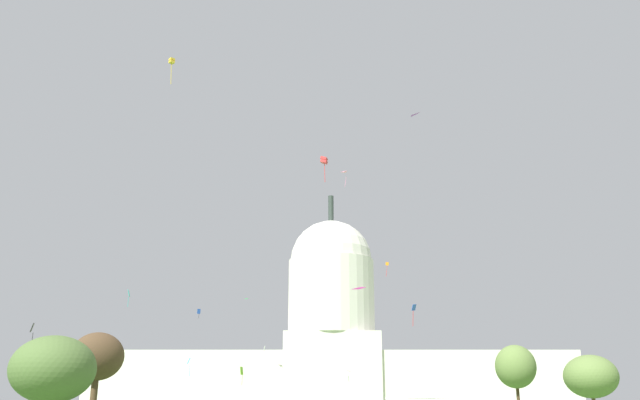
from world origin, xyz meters
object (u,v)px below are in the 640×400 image
(kite_blue_low, at_px, (413,309))
(kite_black_low, at_px, (32,329))
(kite_violet_high, at_px, (411,118))
(kite_cyan_low, at_px, (188,363))
(kite_red_mid, at_px, (323,161))
(tree_west_mid, at_px, (97,357))
(kite_green_mid, at_px, (247,300))
(kite_white_low, at_px, (264,348))
(kite_orange_low, at_px, (346,373))
(tree_west_near, at_px, (52,369))
(kite_lime_low, at_px, (241,372))
(capitol_building, at_px, (331,348))
(kite_turquoise_mid, at_px, (128,294))
(kite_orange_mid, at_px, (386,266))
(kite_blue_mid, at_px, (198,312))
(kite_gold_high, at_px, (171,62))
(tree_east_far, at_px, (515,367))
(kite_pink_high, at_px, (345,176))
(tree_east_mid, at_px, (590,377))
(kite_magenta_low, at_px, (361,290))

(kite_blue_low, relative_size, kite_black_low, 1.16)
(kite_black_low, bearing_deg, kite_violet_high, 118.59)
(kite_cyan_low, relative_size, kite_red_mid, 0.92)
(tree_west_mid, xyz_separation_m, kite_green_mid, (8.22, 101.81, 22.70))
(kite_blue_low, xyz_separation_m, kite_white_low, (-27.18, 78.42, 0.86))
(kite_red_mid, xyz_separation_m, kite_orange_low, (5.63, 73.83, -24.76))
(tree_west_mid, xyz_separation_m, tree_west_near, (-0.43, -13.28, -2.17))
(tree_west_mid, bearing_deg, kite_blue_low, 6.80)
(kite_lime_low, xyz_separation_m, kite_orange_low, (20.10, 36.95, 1.48))
(kite_lime_low, height_order, kite_violet_high, kite_violet_high)
(capitol_building, relative_size, kite_turquoise_mid, 42.60)
(kite_orange_mid, distance_m, kite_blue_mid, 54.49)
(kite_gold_high, height_order, kite_orange_low, kite_gold_high)
(tree_east_far, height_order, kite_blue_low, kite_blue_low)
(kite_blue_low, relative_size, kite_pink_high, 1.12)
(tree_west_near, xyz_separation_m, kite_orange_mid, (45.18, 80.36, 27.79))
(capitol_building, xyz_separation_m, kite_orange_mid, (12.19, -61.10, 14.26))
(tree_west_near, distance_m, kite_orange_low, 91.08)
(tree_west_near, relative_size, kite_turquoise_mid, 3.65)
(tree_east_mid, height_order, kite_orange_mid, kite_orange_mid)
(kite_violet_high, bearing_deg, tree_east_far, 117.55)
(tree_east_mid, xyz_separation_m, kite_blue_mid, (-74.28, 73.24, 19.66))
(kite_cyan_low, bearing_deg, kite_red_mid, 52.51)
(capitol_building, relative_size, kite_white_low, 106.62)
(kite_red_mid, distance_m, kite_orange_low, 78.07)
(tree_east_far, bearing_deg, tree_west_mid, -150.81)
(kite_black_low, bearing_deg, capitol_building, -163.40)
(kite_orange_mid, distance_m, kite_pink_high, 31.92)
(kite_black_low, bearing_deg, tree_east_mid, 137.82)
(tree_west_mid, height_order, tree_west_near, tree_west_mid)
(kite_pink_high, bearing_deg, kite_cyan_low, 36.93)
(kite_magenta_low, relative_size, kite_green_mid, 1.27)
(kite_blue_low, relative_size, kite_white_low, 2.21)
(tree_west_near, distance_m, kite_blue_low, 47.06)
(kite_orange_mid, height_order, kite_cyan_low, kite_orange_mid)
(kite_white_low, distance_m, kite_red_mid, 89.79)
(capitol_building, bearing_deg, kite_orange_mid, -78.72)
(capitol_building, xyz_separation_m, kite_blue_low, (9.42, -123.17, -4.48))
(tree_east_far, distance_m, kite_magenta_low, 53.97)
(kite_violet_high, height_order, kite_green_mid, kite_violet_high)
(kite_magenta_low, relative_size, kite_red_mid, 0.50)
(tree_east_mid, height_order, tree_west_mid, tree_west_mid)
(kite_orange_mid, bearing_deg, tree_west_near, -44.18)
(kite_blue_low, bearing_deg, kite_orange_mid, -99.78)
(tree_west_near, bearing_deg, kite_orange_low, 67.06)
(tree_west_mid, relative_size, kite_black_low, 4.39)
(capitol_building, bearing_deg, kite_gold_high, -99.08)
(capitol_building, bearing_deg, tree_west_near, -103.13)
(tree_west_mid, height_order, kite_blue_low, kite_blue_low)
(tree_east_mid, xyz_separation_m, kite_orange_low, (-35.63, 52.76, 2.90))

